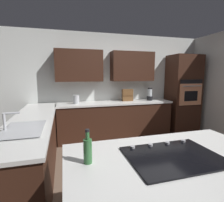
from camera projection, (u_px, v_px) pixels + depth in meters
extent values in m
plane|color=brown|center=(151.00, 172.00, 2.83)|extent=(14.00, 14.00, 0.00)
cube|color=silver|center=(115.00, 85.00, 4.63)|extent=(6.00, 0.10, 2.60)
cube|color=#381E14|center=(132.00, 67.00, 4.46)|extent=(1.10, 0.34, 0.74)
cube|color=#381E14|center=(79.00, 66.00, 4.10)|extent=(1.10, 0.34, 0.74)
cube|color=#381E14|center=(115.00, 120.00, 4.38)|extent=(2.80, 0.60, 0.86)
cube|color=silver|center=(115.00, 103.00, 4.31)|extent=(2.84, 0.64, 0.04)
cube|color=#381E14|center=(34.00, 146.00, 2.80)|extent=(0.60, 2.90, 0.86)
cube|color=silver|center=(32.00, 119.00, 2.74)|extent=(0.64, 2.94, 0.04)
cube|color=silver|center=(173.00, 159.00, 1.44)|extent=(1.77, 1.03, 0.04)
cube|color=#381E14|center=(183.00, 94.00, 4.81)|extent=(0.80, 0.60, 2.09)
cube|color=tan|center=(191.00, 94.00, 4.51)|extent=(0.66, 0.03, 0.56)
cube|color=black|center=(191.00, 96.00, 4.50)|extent=(0.40, 0.01, 0.26)
cube|color=black|center=(192.00, 82.00, 4.46)|extent=(0.66, 0.02, 0.11)
cylinder|color=silver|center=(192.00, 86.00, 4.44)|extent=(0.56, 0.02, 0.02)
cube|color=#515456|center=(26.00, 126.00, 2.29)|extent=(0.40, 0.30, 0.02)
cube|color=#515456|center=(20.00, 134.00, 1.97)|extent=(0.40, 0.30, 0.02)
cube|color=#B7BABF|center=(24.00, 129.00, 2.13)|extent=(0.46, 0.70, 0.01)
cylinder|color=#B7BABF|center=(4.00, 123.00, 2.06)|extent=(0.03, 0.03, 0.22)
cylinder|color=#B7BABF|center=(11.00, 113.00, 2.06)|extent=(0.18, 0.02, 0.02)
cube|color=black|center=(174.00, 156.00, 1.43)|extent=(0.76, 0.56, 0.01)
cylinder|color=#B2B2B7|center=(183.00, 141.00, 1.72)|extent=(0.04, 0.04, 0.02)
cylinder|color=#B2B2B7|center=(167.00, 143.00, 1.67)|extent=(0.04, 0.04, 0.02)
cylinder|color=#B2B2B7|center=(150.00, 145.00, 1.62)|extent=(0.04, 0.04, 0.02)
cylinder|color=#B2B2B7|center=(132.00, 147.00, 1.58)|extent=(0.04, 0.04, 0.02)
cylinder|color=black|center=(150.00, 98.00, 4.57)|extent=(0.15, 0.15, 0.11)
cylinder|color=silver|center=(150.00, 93.00, 4.54)|extent=(0.11, 0.11, 0.19)
cylinder|color=black|center=(150.00, 88.00, 4.53)|extent=(0.12, 0.12, 0.03)
cube|color=brown|center=(127.00, 95.00, 4.45)|extent=(0.28, 0.10, 0.30)
cube|color=brown|center=(128.00, 95.00, 4.40)|extent=(0.26, 0.02, 0.02)
cylinder|color=#B7BABF|center=(76.00, 99.00, 4.05)|extent=(0.14, 0.14, 0.20)
cylinder|color=#336B38|center=(88.00, 151.00, 1.33)|extent=(0.07, 0.07, 0.19)
cylinder|color=#336B38|center=(87.00, 136.00, 1.31)|extent=(0.03, 0.03, 0.06)
cylinder|color=black|center=(87.00, 131.00, 1.30)|extent=(0.03, 0.03, 0.02)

